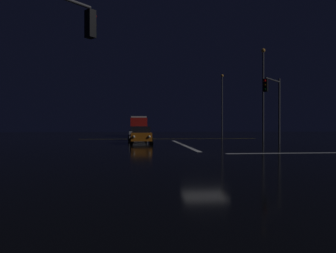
{
  "coord_description": "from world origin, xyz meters",
  "views": [
    {
      "loc": [
        -3.88,
        -17.59,
        1.68
      ],
      "look_at": [
        -0.94,
        12.04,
        1.56
      ],
      "focal_mm": 32.68,
      "sensor_mm": 36.0,
      "label": 1
    }
  ],
  "objects_px": {
    "box_truck": "(139,125)",
    "streetlamp_right_near": "(263,88)",
    "sedan_orange": "(141,135)",
    "sedan_silver": "(138,133)",
    "sedan_white": "(141,132)",
    "streetlamp_right_far": "(222,101)",
    "traffic_signal_ne": "(274,98)",
    "traffic_signal_sw": "(23,37)"
  },
  "relations": [
    {
      "from": "box_truck",
      "to": "streetlamp_right_near",
      "type": "bearing_deg",
      "value": -51.59
    },
    {
      "from": "sedan_orange",
      "to": "box_truck",
      "type": "relative_size",
      "value": 0.52
    },
    {
      "from": "sedan_orange",
      "to": "streetlamp_right_near",
      "type": "relative_size",
      "value": 0.44
    },
    {
      "from": "sedan_silver",
      "to": "streetlamp_right_near",
      "type": "height_order",
      "value": "streetlamp_right_near"
    },
    {
      "from": "box_truck",
      "to": "sedan_silver",
      "type": "bearing_deg",
      "value": -90.7
    },
    {
      "from": "sedan_orange",
      "to": "streetlamp_right_near",
      "type": "height_order",
      "value": "streetlamp_right_near"
    },
    {
      "from": "sedan_silver",
      "to": "sedan_white",
      "type": "height_order",
      "value": "same"
    },
    {
      "from": "sedan_orange",
      "to": "streetlamp_right_near",
      "type": "distance_m",
      "value": 14.43
    },
    {
      "from": "box_truck",
      "to": "streetlamp_right_far",
      "type": "distance_m",
      "value": 13.83
    },
    {
      "from": "traffic_signal_ne",
      "to": "sedan_silver",
      "type": "bearing_deg",
      "value": 142.64
    },
    {
      "from": "sedan_orange",
      "to": "traffic_signal_ne",
      "type": "height_order",
      "value": "traffic_signal_ne"
    },
    {
      "from": "traffic_signal_ne",
      "to": "streetlamp_right_near",
      "type": "xyz_separation_m",
      "value": [
        1.69,
        6.19,
        1.65
      ]
    },
    {
      "from": "sedan_silver",
      "to": "traffic_signal_sw",
      "type": "distance_m",
      "value": 24.85
    },
    {
      "from": "sedan_white",
      "to": "traffic_signal_sw",
      "type": "bearing_deg",
      "value": -97.37
    },
    {
      "from": "streetlamp_right_far",
      "to": "traffic_signal_sw",
      "type": "bearing_deg",
      "value": -114.42
    },
    {
      "from": "sedan_orange",
      "to": "streetlamp_right_far",
      "type": "xyz_separation_m",
      "value": [
        13.09,
        19.61,
        4.81
      ]
    },
    {
      "from": "traffic_signal_sw",
      "to": "sedan_orange",
      "type": "bearing_deg",
      "value": 77.56
    },
    {
      "from": "box_truck",
      "to": "traffic_signal_ne",
      "type": "bearing_deg",
      "value": -63.23
    },
    {
      "from": "traffic_signal_sw",
      "to": "traffic_signal_ne",
      "type": "bearing_deg",
      "value": 45.0
    },
    {
      "from": "sedan_orange",
      "to": "streetlamp_right_near",
      "type": "bearing_deg",
      "value": 15.43
    },
    {
      "from": "sedan_orange",
      "to": "streetlamp_right_far",
      "type": "bearing_deg",
      "value": 56.28
    },
    {
      "from": "traffic_signal_sw",
      "to": "traffic_signal_ne",
      "type": "distance_m",
      "value": 21.72
    },
    {
      "from": "sedan_white",
      "to": "streetlamp_right_far",
      "type": "bearing_deg",
      "value": 26.36
    },
    {
      "from": "traffic_signal_sw",
      "to": "box_truck",
      "type": "bearing_deg",
      "value": 84.33
    },
    {
      "from": "traffic_signal_sw",
      "to": "streetlamp_right_far",
      "type": "bearing_deg",
      "value": 65.58
    },
    {
      "from": "sedan_orange",
      "to": "traffic_signal_ne",
      "type": "relative_size",
      "value": 0.73
    },
    {
      "from": "sedan_silver",
      "to": "traffic_signal_sw",
      "type": "bearing_deg",
      "value": -98.49
    },
    {
      "from": "sedan_silver",
      "to": "traffic_signal_ne",
      "type": "relative_size",
      "value": 0.73
    },
    {
      "from": "traffic_signal_sw",
      "to": "traffic_signal_ne",
      "type": "height_order",
      "value": "traffic_signal_sw"
    },
    {
      "from": "box_truck",
      "to": "sedan_white",
      "type": "bearing_deg",
      "value": -88.21
    },
    {
      "from": "sedan_white",
      "to": "box_truck",
      "type": "distance_m",
      "value": 7.22
    },
    {
      "from": "sedan_white",
      "to": "streetlamp_right_near",
      "type": "bearing_deg",
      "value": -36.24
    },
    {
      "from": "box_truck",
      "to": "streetlamp_right_far",
      "type": "relative_size",
      "value": 0.84
    },
    {
      "from": "box_truck",
      "to": "sedan_orange",
      "type": "bearing_deg",
      "value": -89.56
    },
    {
      "from": "traffic_signal_ne",
      "to": "streetlamp_right_near",
      "type": "relative_size",
      "value": 0.59
    },
    {
      "from": "sedan_silver",
      "to": "traffic_signal_ne",
      "type": "distance_m",
      "value": 15.1
    },
    {
      "from": "box_truck",
      "to": "streetlamp_right_near",
      "type": "height_order",
      "value": "streetlamp_right_near"
    },
    {
      "from": "box_truck",
      "to": "streetlamp_right_near",
      "type": "xyz_separation_m",
      "value": [
        13.25,
        -16.71,
        3.96
      ]
    },
    {
      "from": "sedan_orange",
      "to": "streetlamp_right_far",
      "type": "height_order",
      "value": "streetlamp_right_far"
    },
    {
      "from": "traffic_signal_ne",
      "to": "sedan_orange",
      "type": "bearing_deg",
      "value": 167.26
    },
    {
      "from": "sedan_silver",
      "to": "streetlamp_right_far",
      "type": "distance_m",
      "value": 19.45
    },
    {
      "from": "sedan_silver",
      "to": "traffic_signal_sw",
      "type": "height_order",
      "value": "traffic_signal_sw"
    }
  ]
}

